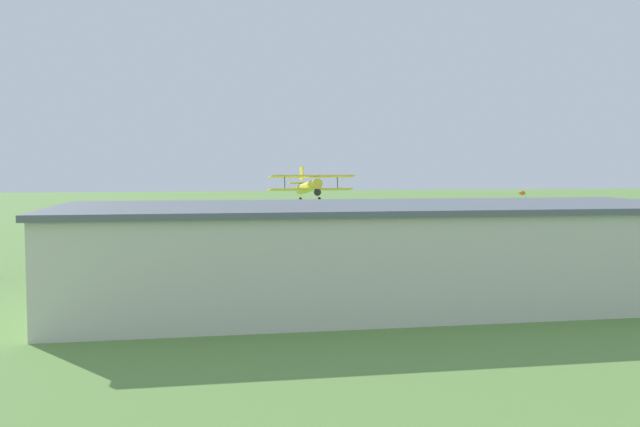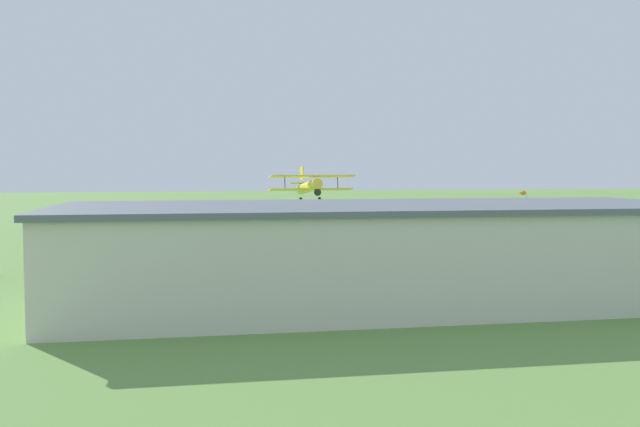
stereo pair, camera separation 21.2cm
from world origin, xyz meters
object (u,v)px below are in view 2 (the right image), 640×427
at_px(biplane, 310,186).
at_px(windsock, 522,196).
at_px(person_walking_on_apron, 83,271).
at_px(person_watching_takeoff, 424,250).
at_px(car_blue, 79,265).
at_px(hangar, 385,253).

xyz_separation_m(biplane, windsock, (-28.51, -10.87, -1.64)).
distance_m(person_walking_on_apron, person_watching_takeoff, 30.06).
relative_size(car_blue, windsock, 0.81).
height_order(biplane, windsock, biplane).
height_order(biplane, car_blue, biplane).
height_order(biplane, person_watching_takeoff, biplane).
height_order(hangar, person_watching_takeoff, hangar).
relative_size(biplane, person_walking_on_apron, 5.17).
distance_m(biplane, car_blue, 23.22).
xyz_separation_m(car_blue, person_watching_takeoff, (-29.82, -4.01, -0.01)).
distance_m(car_blue, person_watching_takeoff, 30.09).
distance_m(biplane, windsock, 30.55).
relative_size(person_watching_takeoff, windsock, 0.29).
relative_size(biplane, car_blue, 1.82).
bearing_deg(biplane, windsock, -159.13).
bearing_deg(windsock, hangar, 51.17).
xyz_separation_m(person_walking_on_apron, windsock, (-48.08, -24.01, 4.18)).
xyz_separation_m(biplane, person_walking_on_apron, (19.57, 13.14, -5.82)).
xyz_separation_m(hangar, person_walking_on_apron, (19.21, -11.86, -2.23)).
relative_size(car_blue, person_watching_takeoff, 2.86).
relative_size(biplane, windsock, 1.48).
bearing_deg(car_blue, person_walking_on_apron, 101.32).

